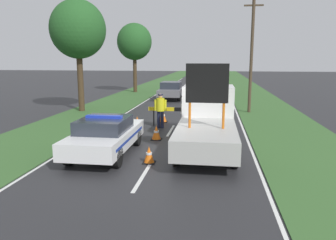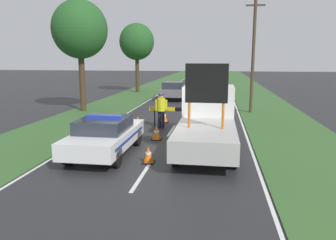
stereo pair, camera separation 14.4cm
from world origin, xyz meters
name	(u,v)px [view 1 (the left image)]	position (x,y,z in m)	size (l,w,h in m)	color
ground_plane	(158,151)	(0.00, 0.00, 0.00)	(160.00, 160.00, 0.00)	#28282B
lane_markings	(188,102)	(0.00, 14.59, 0.00)	(7.31, 63.96, 0.01)	silver
grass_verge_left	(136,94)	(-5.77, 20.00, 0.01)	(4.12, 120.00, 0.03)	#38602D
grass_verge_right	(253,96)	(5.77, 20.00, 0.01)	(4.12, 120.00, 0.03)	#38602D
police_car	(106,135)	(-1.85, -0.74, 0.74)	(1.91, 4.62, 1.51)	white
work_truck	(207,120)	(1.85, 0.80, 1.13)	(2.13, 5.90, 3.38)	white
road_barrier	(174,111)	(0.05, 4.64, 0.84)	(2.73, 0.08, 1.02)	black
police_officer	(160,108)	(-0.61, 4.23, 1.06)	(0.64, 0.41, 1.78)	#191E38
pedestrian_civilian	(187,112)	(0.77, 3.90, 0.94)	(0.58, 0.37, 1.60)	#191E38
traffic_cone_near_police	(156,133)	(-0.39, 1.76, 0.32)	(0.46, 0.46, 0.64)	black
traffic_cone_centre_front	(149,155)	(-0.07, -1.51, 0.29)	(0.42, 0.42, 0.59)	black
traffic_cone_near_truck	(137,123)	(-1.69, 3.60, 0.35)	(0.51, 0.51, 0.70)	black
traffic_cone_behind_barrier	(163,116)	(-0.74, 5.82, 0.34)	(0.50, 0.50, 0.68)	black
queued_car_van_white	(210,99)	(1.83, 10.32, 0.78)	(1.90, 4.28, 1.47)	silver
queued_car_suv_grey	(171,90)	(-1.62, 16.23, 0.81)	(1.90, 4.45, 1.53)	slate
queued_car_wagon_maroon	(210,85)	(1.66, 22.98, 0.76)	(1.95, 4.47, 1.44)	maroon
roadside_tree_near_left	(78,30)	(-6.79, 8.82, 5.36)	(3.61, 3.61, 7.30)	#42301E
roadside_tree_near_right	(134,42)	(-6.19, 21.64, 5.18)	(3.57, 3.57, 7.09)	#42301E
utility_pole	(252,53)	(4.41, 9.86, 3.90)	(1.20, 0.20, 7.56)	#473828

